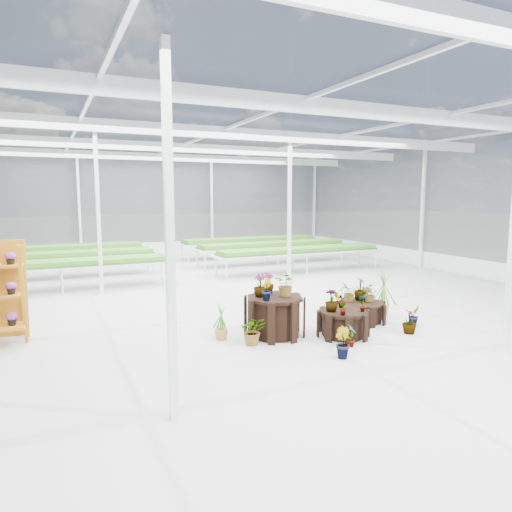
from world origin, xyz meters
name	(u,v)px	position (x,y,z in m)	size (l,w,h in m)	color
ground_plane	(258,316)	(0.00, 0.00, 0.00)	(24.00, 24.00, 0.00)	gray
greenhouse_shell	(258,218)	(0.00, 0.00, 2.25)	(18.00, 24.00, 4.50)	white
steel_frame	(258,218)	(0.00, 0.00, 2.25)	(18.00, 24.00, 4.50)	silver
nursery_benches	(176,259)	(0.00, 7.20, 0.42)	(16.00, 7.00, 0.84)	silver
plinth_tall	(275,316)	(-0.34, -1.50, 0.40)	(1.16, 1.16, 0.79)	black
plinth_mid	(343,324)	(0.86, -2.10, 0.26)	(0.99, 0.99, 0.52)	black
plinth_low	(362,312)	(1.86, -1.40, 0.22)	(0.98, 0.98, 0.44)	black
nursery_plants	(321,302)	(0.81, -1.38, 0.54)	(4.43, 3.04, 1.31)	#387520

